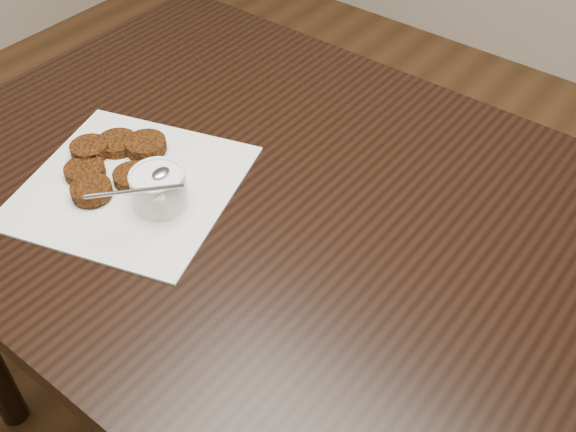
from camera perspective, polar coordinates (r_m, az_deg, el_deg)
name	(u,v)px	position (r m, az deg, el deg)	size (l,w,h in m)	color
table	(304,354)	(1.30, 1.41, -11.66)	(1.34, 0.86, 0.75)	black
napkin	(131,186)	(1.09, -13.17, 2.52)	(0.32, 0.32, 0.00)	silver
sauce_ramekin	(156,173)	(1.01, -11.13, 3.59)	(0.11, 0.11, 0.12)	white
patty_cluster	(111,158)	(1.13, -14.77, 4.79)	(0.23, 0.23, 0.02)	#63300D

